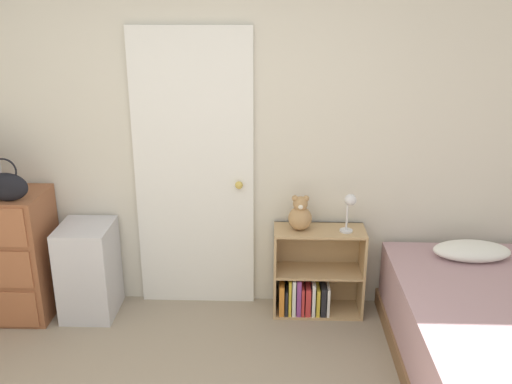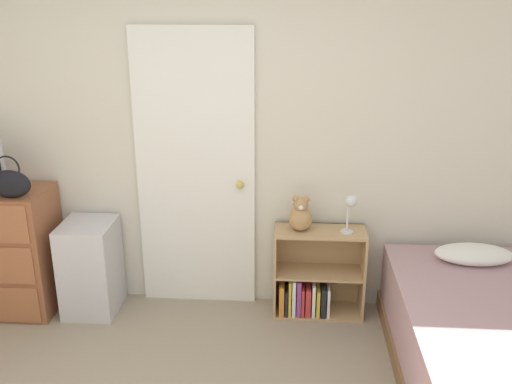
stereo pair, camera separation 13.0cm
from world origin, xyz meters
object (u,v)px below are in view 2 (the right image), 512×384
object	(u,v)px
bookshelf	(313,281)
teddy_bear	(301,216)
desk_lamp	(350,206)
bed	(501,353)
handbag	(10,183)
storage_bin	(91,267)

from	to	relation	value
bookshelf	teddy_bear	world-z (taller)	teddy_bear
bookshelf	desk_lamp	xyz separation A→B (m)	(0.24, -0.04, 0.60)
bookshelf	bed	bearing A→B (deg)	-37.29
teddy_bear	bed	world-z (taller)	teddy_bear
handbag	desk_lamp	size ratio (longest dim) A/B	1.05
bookshelf	desk_lamp	distance (m)	0.65
storage_bin	teddy_bear	bearing A→B (deg)	2.62
handbag	teddy_bear	xyz separation A→B (m)	(1.95, 0.23, -0.27)
bookshelf	bed	size ratio (longest dim) A/B	0.34
storage_bin	bookshelf	size ratio (longest dim) A/B	1.05
desk_lamp	bed	size ratio (longest dim) A/B	0.15
desk_lamp	bed	bearing A→B (deg)	-42.93
storage_bin	bed	distance (m)	2.80
bookshelf	desk_lamp	world-z (taller)	desk_lamp
bookshelf	bed	world-z (taller)	bookshelf
desk_lamp	bed	distance (m)	1.29
handbag	bed	world-z (taller)	handbag
storage_bin	bookshelf	distance (m)	1.62
handbag	desk_lamp	distance (m)	2.30
bed	bookshelf	bearing A→B (deg)	142.71
teddy_bear	bed	distance (m)	1.52
storage_bin	bed	bearing A→B (deg)	-15.50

